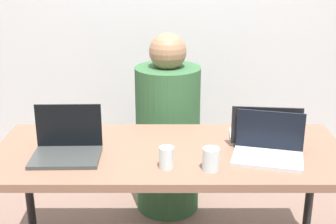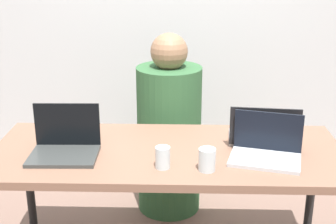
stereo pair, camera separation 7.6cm
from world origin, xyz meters
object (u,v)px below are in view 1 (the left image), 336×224
(laptop_front_right, at_px, (266,148))
(water_glass_right, at_px, (209,160))
(person_at_center, at_px, (166,134))
(laptop_back_right, at_px, (262,133))
(laptop_front_left, at_px, (65,146))
(water_glass_center, at_px, (165,159))

(laptop_front_right, distance_m, water_glass_right, 0.32)
(person_at_center, xyz_separation_m, laptop_back_right, (0.51, -0.56, 0.23))
(laptop_front_right, xyz_separation_m, laptop_front_left, (-0.99, 0.02, 0.00))
(laptop_back_right, bearing_deg, water_glass_center, 36.66)
(water_glass_center, bearing_deg, laptop_front_left, 164.16)
(laptop_front_right, relative_size, water_glass_center, 3.64)
(water_glass_center, bearing_deg, laptop_back_right, 31.02)
(person_at_center, relative_size, laptop_front_right, 3.17)
(laptop_front_right, bearing_deg, laptop_back_right, 98.91)
(water_glass_center, bearing_deg, laptop_front_right, 13.17)
(laptop_front_left, xyz_separation_m, water_glass_center, (0.49, -0.14, -0.01))
(water_glass_center, bearing_deg, water_glass_right, -5.75)
(laptop_back_right, height_order, water_glass_center, laptop_back_right)
(laptop_back_right, bearing_deg, laptop_front_left, 15.26)
(laptop_front_right, bearing_deg, laptop_front_left, -167.09)
(laptop_back_right, xyz_separation_m, water_glass_right, (-0.31, -0.33, -0.00))
(water_glass_right, xyz_separation_m, water_glass_center, (-0.21, 0.02, -0.00))
(laptop_front_right, height_order, laptop_back_right, laptop_back_right)
(water_glass_right, height_order, water_glass_center, water_glass_right)
(laptop_back_right, xyz_separation_m, laptop_front_left, (-1.01, -0.17, 0.00))
(laptop_front_right, relative_size, laptop_front_left, 1.13)
(laptop_front_left, xyz_separation_m, water_glass_right, (0.70, -0.16, -0.01))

